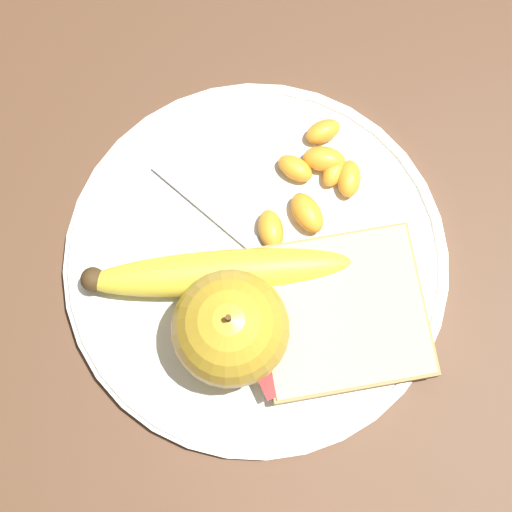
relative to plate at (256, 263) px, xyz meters
name	(u,v)px	position (x,y,z in m)	size (l,w,h in m)	color
ground_plane	(256,266)	(0.00, 0.00, -0.01)	(3.00, 3.00, 0.00)	brown
plate	(256,263)	(0.00, 0.00, 0.00)	(0.29, 0.29, 0.01)	white
apple	(230,329)	(0.04, 0.04, 0.04)	(0.08, 0.08, 0.09)	gold
banana	(218,270)	(0.03, 0.00, 0.02)	(0.20, 0.10, 0.03)	yellow
bread_slice	(341,313)	(-0.04, 0.06, 0.02)	(0.14, 0.14, 0.02)	#AB8751
fork	(268,256)	(-0.01, 0.00, 0.01)	(0.09, 0.18, 0.00)	#B2B2B7
jam_packet	(283,368)	(0.02, 0.08, 0.01)	(0.04, 0.03, 0.02)	white
orange_segment_0	(334,172)	(-0.08, -0.04, 0.01)	(0.03, 0.03, 0.01)	#F9A32D
orange_segment_1	(324,159)	(-0.08, -0.05, 0.01)	(0.04, 0.03, 0.02)	#F9A32D
orange_segment_2	(271,230)	(-0.02, -0.02, 0.01)	(0.03, 0.03, 0.02)	#F9A32D
orange_segment_3	(349,179)	(-0.09, -0.03, 0.01)	(0.03, 0.03, 0.02)	#F9A32D
orange_segment_4	(295,168)	(-0.06, -0.05, 0.01)	(0.03, 0.03, 0.02)	#F9A32D
orange_segment_5	(323,131)	(-0.09, -0.07, 0.01)	(0.03, 0.02, 0.02)	#F9A32D
orange_segment_6	(307,213)	(-0.05, -0.02, 0.01)	(0.02, 0.03, 0.02)	#F9A32D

